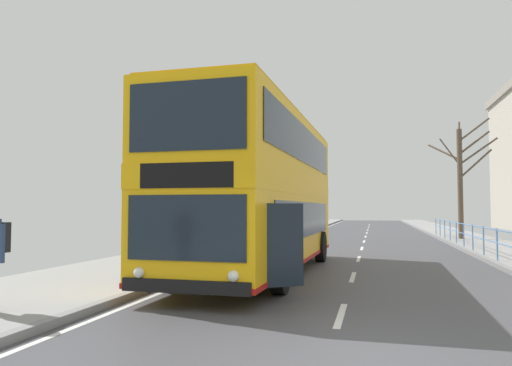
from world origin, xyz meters
The scene contains 4 objects.
ground centered at (-0.72, 0.00, 0.04)m, with size 15.80×140.00×0.20m.
double_decker_bus_main centered at (-2.56, 7.53, 2.32)m, with size 3.29×10.94×4.43m.
pedestrian_railing_far_kerb centered at (4.45, 12.33, 0.85)m, with size 0.05×30.58×1.05m.
bare_tree_far_00 centered at (5.37, 23.30, 3.71)m, with size 3.41×2.52×6.71m.
Camera 1 is at (0.59, -6.00, 1.84)m, focal length 34.22 mm.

